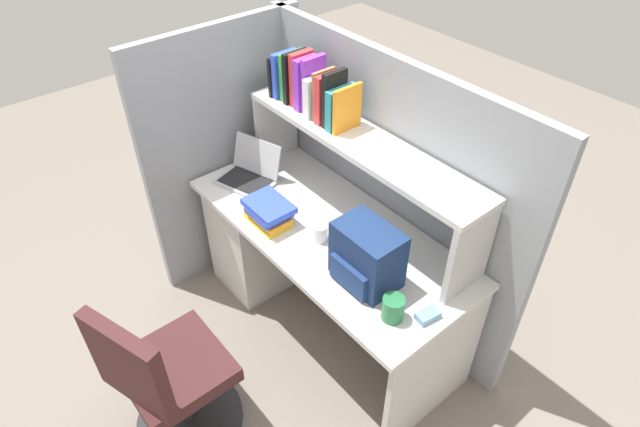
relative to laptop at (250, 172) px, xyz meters
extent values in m
plane|color=slate|center=(0.60, 0.07, -0.78)|extent=(8.00, 8.00, 0.00)
cube|color=silver|center=(0.60, 0.07, -0.07)|extent=(1.60, 0.70, 0.03)
cube|color=beige|center=(0.05, 0.07, -0.43)|extent=(0.40, 0.64, 0.70)
cube|color=beige|center=(1.38, 0.07, -0.43)|extent=(0.03, 0.64, 0.70)
cube|color=gray|center=(0.60, 0.45, -0.01)|extent=(1.84, 0.05, 1.55)
cube|color=gray|center=(-0.25, 0.02, -0.01)|extent=(0.05, 1.06, 1.55)
cube|color=beige|center=(-0.10, 0.27, 0.16)|extent=(0.03, 0.28, 0.42)
cube|color=beige|center=(1.30, 0.27, 0.16)|extent=(0.03, 0.28, 0.42)
cube|color=silver|center=(0.60, 0.27, 0.38)|extent=(1.44, 0.28, 0.03)
cube|color=black|center=(-0.01, 0.26, 0.51)|extent=(0.02, 0.17, 0.22)
cube|color=blue|center=(0.02, 0.26, 0.52)|extent=(0.03, 0.15, 0.24)
cube|color=green|center=(0.06, 0.28, 0.53)|extent=(0.04, 0.16, 0.25)
cube|color=black|center=(0.10, 0.26, 0.53)|extent=(0.03, 0.15, 0.27)
cube|color=red|center=(0.14, 0.27, 0.54)|extent=(0.04, 0.14, 0.28)
cube|color=purple|center=(0.19, 0.26, 0.53)|extent=(0.04, 0.14, 0.27)
cube|color=purple|center=(0.24, 0.27, 0.54)|extent=(0.03, 0.14, 0.28)
cube|color=white|center=(0.29, 0.26, 0.50)|extent=(0.04, 0.16, 0.21)
cube|color=olive|center=(0.33, 0.26, 0.53)|extent=(0.02, 0.14, 0.25)
cube|color=red|center=(0.37, 0.26, 0.52)|extent=(0.04, 0.15, 0.25)
cube|color=black|center=(0.41, 0.26, 0.54)|extent=(0.03, 0.14, 0.28)
cube|color=teal|center=(0.45, 0.27, 0.50)|extent=(0.04, 0.17, 0.21)
cube|color=orange|center=(0.49, 0.27, 0.51)|extent=(0.02, 0.17, 0.23)
cube|color=#B7BABF|center=(0.01, -0.04, -0.04)|extent=(0.36, 0.30, 0.02)
cube|color=black|center=(0.02, -0.05, -0.03)|extent=(0.31, 0.24, 0.00)
cube|color=#B7BABF|center=(-0.02, 0.07, 0.07)|extent=(0.32, 0.16, 0.19)
cube|color=#3F72CC|center=(-0.02, 0.06, 0.07)|extent=(0.28, 0.13, 0.16)
cube|color=navy|center=(0.97, -0.03, 0.10)|extent=(0.30, 0.20, 0.29)
cube|color=navy|center=(0.97, -0.13, 0.03)|extent=(0.22, 0.04, 0.13)
cube|color=#7299C6|center=(1.31, 0.02, -0.03)|extent=(0.07, 0.11, 0.03)
cylinder|color=white|center=(0.64, -0.02, 0.00)|extent=(0.08, 0.08, 0.09)
cylinder|color=#26723F|center=(1.21, -0.10, 0.01)|extent=(0.10, 0.10, 0.11)
cube|color=yellow|center=(0.37, -0.14, -0.04)|extent=(0.23, 0.15, 0.02)
cube|color=orange|center=(0.37, -0.14, -0.01)|extent=(0.24, 0.14, 0.03)
cube|color=blue|center=(0.38, -0.14, 0.02)|extent=(0.19, 0.18, 0.03)
cube|color=blue|center=(0.37, -0.13, 0.05)|extent=(0.25, 0.18, 0.03)
cylinder|color=black|center=(0.65, -0.87, -0.76)|extent=(0.52, 0.52, 0.04)
cylinder|color=#262628|center=(0.65, -0.87, -0.54)|extent=(0.05, 0.05, 0.41)
cube|color=#3F1E1E|center=(0.65, -0.87, -0.33)|extent=(0.44, 0.44, 0.08)
cube|color=#3F1E1E|center=(0.71, -1.07, -0.07)|extent=(0.40, 0.18, 0.44)
camera|label=1|loc=(2.15, -1.27, 1.75)|focal=30.06mm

